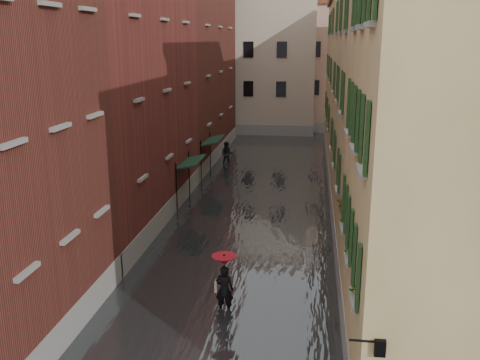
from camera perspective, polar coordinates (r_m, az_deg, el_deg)
The scene contains 15 objects.
ground at distance 18.25m, azimuth -2.38°, elevation -14.41°, with size 120.00×120.00×0.00m, color #5C5C5F.
floodwater at distance 30.13m, azimuth 1.91°, elevation -2.20°, with size 10.00×60.00×0.20m, color #3E4144.
building_left_mid at distance 26.71m, azimuth -14.18°, elevation 8.65°, with size 6.00×14.00×12.50m, color maroon.
building_left_far at distance 40.93m, azimuth -6.40°, elevation 12.04°, with size 6.00×16.00×14.00m, color maroon.
building_right_near at distance 14.63m, azimuth 23.93°, elevation 1.07°, with size 6.00×8.00×11.50m, color #99844F.
building_right_mid at distance 25.14m, azimuth 17.34°, elevation 8.65°, with size 6.00×14.00×13.00m, color tan.
building_right_far at distance 40.02m, azimuth 13.81°, elevation 9.86°, with size 6.00×16.00×11.50m, color #99844F.
building_end_cream at distance 54.05m, azimuth 1.50°, elevation 12.24°, with size 12.00×9.00×13.00m, color #B19E8D.
building_end_pink at distance 55.84m, azimuth 11.13°, elevation 11.54°, with size 10.00×9.00×12.00m, color tan.
awning_near at distance 28.79m, azimuth -5.24°, elevation 1.81°, with size 1.09×2.95×2.80m.
awning_far at distance 34.83m, azimuth -2.94°, elevation 4.13°, with size 1.09×3.14×2.80m.
wall_lantern at distance 11.43m, azimuth 14.58°, elevation -16.79°, with size 0.71×0.22×0.35m.
window_planters at distance 15.99m, azimuth 11.81°, elevation -5.24°, with size 0.59×7.86×0.84m.
pedestrian_main at distance 17.96m, azimuth -1.70°, elevation -10.64°, with size 0.85×0.85×2.06m.
pedestrian_far at distance 38.31m, azimuth -1.40°, elevation 2.75°, with size 0.89×0.69×1.83m, color black.
Camera 1 is at (2.86, -15.68, 8.90)m, focal length 40.00 mm.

